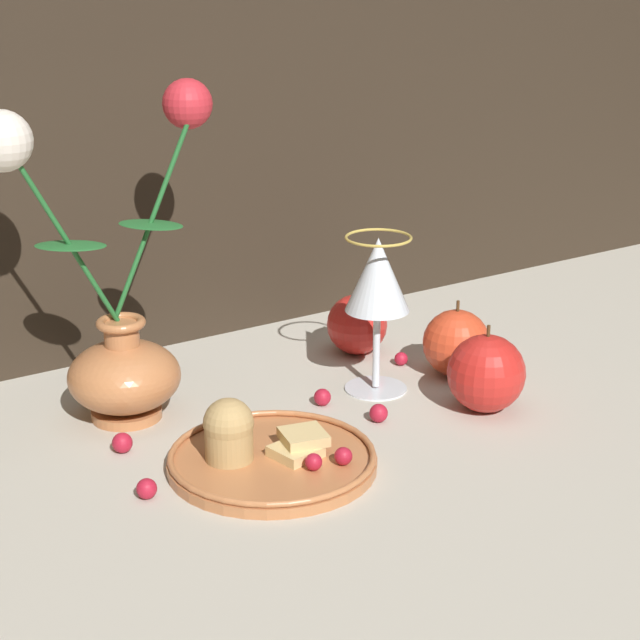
% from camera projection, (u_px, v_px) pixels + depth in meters
% --- Properties ---
extents(ground_plane, '(2.40, 2.40, 0.00)m').
position_uv_depth(ground_plane, '(288.00, 420.00, 1.10)').
color(ground_plane, '#B7B2A3').
rests_on(ground_plane, ground).
extents(vase, '(0.24, 0.11, 0.34)m').
position_uv_depth(vase, '(116.00, 321.00, 1.07)').
color(vase, '#B77042').
rests_on(vase, ground_plane).
extents(plate_with_pastries, '(0.20, 0.20, 0.07)m').
position_uv_depth(plate_with_pastries, '(265.00, 453.00, 0.99)').
color(plate_with_pastries, '#B77042').
rests_on(plate_with_pastries, ground_plane).
extents(wine_glass, '(0.07, 0.07, 0.17)m').
position_uv_depth(wine_glass, '(378.00, 281.00, 1.13)').
color(wine_glass, silver).
rests_on(wine_glass, ground_plane).
extents(apple_beside_vase, '(0.07, 0.07, 0.08)m').
position_uv_depth(apple_beside_vase, '(357.00, 324.00, 1.26)').
color(apple_beside_vase, red).
rests_on(apple_beside_vase, ground_plane).
extents(apple_near_glass, '(0.08, 0.08, 0.09)m').
position_uv_depth(apple_near_glass, '(486.00, 373.00, 1.11)').
color(apple_near_glass, red).
rests_on(apple_near_glass, ground_plane).
extents(apple_at_table_edge, '(0.08, 0.08, 0.09)m').
position_uv_depth(apple_at_table_edge, '(455.00, 342.00, 1.20)').
color(apple_at_table_edge, '#D14223').
rests_on(apple_at_table_edge, ground_plane).
extents(berry_near_plate, '(0.02, 0.02, 0.02)m').
position_uv_depth(berry_near_plate, '(122.00, 443.00, 1.02)').
color(berry_near_plate, '#AD192D').
rests_on(berry_near_plate, ground_plane).
extents(berry_front_center, '(0.02, 0.02, 0.02)m').
position_uv_depth(berry_front_center, '(401.00, 359.00, 1.24)').
color(berry_front_center, '#AD192D').
rests_on(berry_front_center, ground_plane).
extents(berry_by_glass_stem, '(0.02, 0.02, 0.02)m').
position_uv_depth(berry_by_glass_stem, '(322.00, 397.00, 1.13)').
color(berry_by_glass_stem, '#AD192D').
rests_on(berry_by_glass_stem, ground_plane).
extents(berry_under_candlestick, '(0.02, 0.02, 0.02)m').
position_uv_depth(berry_under_candlestick, '(147.00, 489.00, 0.94)').
color(berry_under_candlestick, '#AD192D').
rests_on(berry_under_candlestick, ground_plane).
extents(berry_far_right, '(0.02, 0.02, 0.02)m').
position_uv_depth(berry_far_right, '(379.00, 413.00, 1.09)').
color(berry_far_right, '#AD192D').
rests_on(berry_far_right, ground_plane).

